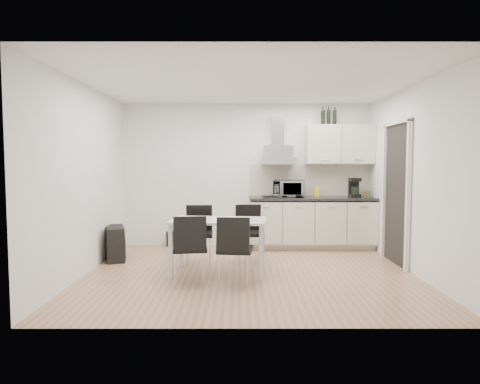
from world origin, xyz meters
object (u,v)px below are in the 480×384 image
(chair_far_left, at_px, (199,235))
(chair_near_right, at_px, (235,250))
(dining_table, at_px, (219,226))
(kitchenette, at_px, (314,202))
(floor_speaker, at_px, (171,239))
(chair_near_left, at_px, (190,249))
(guitar_amp, at_px, (115,243))
(chair_far_right, at_px, (249,234))

(chair_far_left, distance_m, chair_near_right, 1.26)
(chair_near_right, bearing_deg, dining_table, 118.80)
(kitchenette, relative_size, dining_table, 1.86)
(dining_table, xyz_separation_m, floor_speaker, (-0.96, 1.90, -0.53))
(chair_near_left, xyz_separation_m, chair_near_right, (0.58, -0.08, 0.00))
(dining_table, height_order, chair_near_left, chair_near_left)
(chair_near_right, xyz_separation_m, floor_speaker, (-1.20, 2.50, -0.31))
(floor_speaker, bearing_deg, dining_table, -87.37)
(dining_table, relative_size, guitar_amp, 1.98)
(chair_far_left, xyz_separation_m, chair_near_left, (-0.01, -1.04, 0.00))
(chair_far_right, height_order, chair_near_right, same)
(guitar_amp, bearing_deg, kitchenette, -2.83)
(chair_far_right, bearing_deg, chair_near_left, 51.06)
(chair_near_left, distance_m, floor_speaker, 2.51)
(chair_far_left, xyz_separation_m, chair_near_right, (0.56, -1.13, 0.00))
(dining_table, height_order, floor_speaker, dining_table)
(guitar_amp, bearing_deg, floor_speaker, 38.44)
(kitchenette, relative_size, chair_near_left, 2.86)
(dining_table, bearing_deg, guitar_amp, 159.05)
(dining_table, relative_size, chair_far_right, 1.54)
(chair_far_left, distance_m, guitar_amp, 1.38)
(chair_near_right, distance_m, guitar_amp, 2.37)
(chair_near_right, height_order, guitar_amp, chair_near_right)
(chair_near_left, relative_size, chair_near_right, 1.00)
(kitchenette, xyz_separation_m, chair_far_right, (-1.18, -1.13, -0.39))
(guitar_amp, relative_size, floor_speaker, 2.61)
(chair_far_right, distance_m, chair_near_right, 1.22)
(chair_far_right, bearing_deg, chair_far_left, 1.65)
(kitchenette, bearing_deg, floor_speaker, 176.33)
(dining_table, xyz_separation_m, guitar_amp, (-1.67, 0.80, -0.40))
(guitar_amp, xyz_separation_m, floor_speaker, (0.71, 1.10, -0.13))
(chair_near_left, bearing_deg, floor_speaker, 97.15)
(kitchenette, height_order, chair_near_right, kitchenette)
(chair_far_left, bearing_deg, guitar_amp, -13.77)
(kitchenette, distance_m, chair_near_right, 2.74)
(kitchenette, bearing_deg, dining_table, -132.94)
(chair_far_left, height_order, chair_near_left, same)
(dining_table, bearing_deg, chair_far_right, 59.13)
(chair_far_left, height_order, chair_near_right, same)
(dining_table, relative_size, floor_speaker, 5.16)
(kitchenette, xyz_separation_m, chair_near_right, (-1.38, -2.33, -0.39))
(kitchenette, relative_size, chair_near_right, 2.86)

